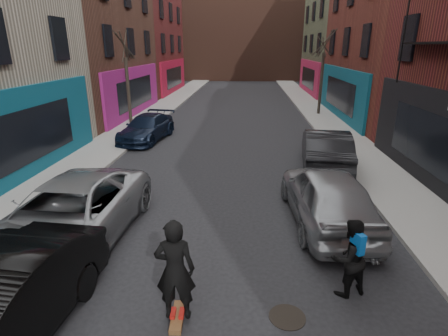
# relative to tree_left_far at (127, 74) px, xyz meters

# --- Properties ---
(sidewalk_left) EXTENTS (2.50, 84.00, 0.13)m
(sidewalk_left) POSITION_rel_tree_left_far_xyz_m (-0.05, 12.00, -3.31)
(sidewalk_left) COLOR gray
(sidewalk_left) RESTS_ON ground
(sidewalk_right) EXTENTS (2.50, 84.00, 0.13)m
(sidewalk_right) POSITION_rel_tree_left_far_xyz_m (12.45, 12.00, -3.31)
(sidewalk_right) COLOR gray
(sidewalk_right) RESTS_ON ground
(building_far) EXTENTS (40.00, 10.00, 14.00)m
(building_far) POSITION_rel_tree_left_far_xyz_m (6.20, 38.00, 3.62)
(building_far) COLOR #47281E
(building_far) RESTS_ON ground
(tree_left_far) EXTENTS (2.00, 2.00, 6.50)m
(tree_left_far) POSITION_rel_tree_left_far_xyz_m (0.00, 0.00, 0.00)
(tree_left_far) COLOR black
(tree_left_far) RESTS_ON sidewalk_left
(tree_right_far) EXTENTS (2.00, 2.00, 6.80)m
(tree_right_far) POSITION_rel_tree_left_far_xyz_m (12.40, 6.00, 0.15)
(tree_right_far) COLOR black
(tree_right_far) RESTS_ON sidewalk_right
(parked_left_far) EXTENTS (2.92, 5.99, 1.64)m
(parked_left_far) POSITION_rel_tree_left_far_xyz_m (2.61, -12.90, -2.56)
(parked_left_far) COLOR gray
(parked_left_far) RESTS_ON ground
(parked_left_end) EXTENTS (2.54, 4.93, 1.37)m
(parked_left_end) POSITION_rel_tree_left_far_xyz_m (1.60, -2.18, -2.70)
(parked_left_end) COLOR black
(parked_left_end) RESTS_ON ground
(parked_right_far) EXTENTS (2.32, 5.09, 1.70)m
(parked_right_far) POSITION_rel_tree_left_far_xyz_m (9.40, -11.23, -2.53)
(parked_right_far) COLOR gray
(parked_right_far) RESTS_ON ground
(parked_right_end) EXTENTS (2.38, 5.27, 1.68)m
(parked_right_end) POSITION_rel_tree_left_far_xyz_m (10.36, -6.32, -2.54)
(parked_right_end) COLOR black
(parked_right_end) RESTS_ON ground
(skateboard) EXTENTS (0.27, 0.81, 0.10)m
(skateboard) POSITION_rel_tree_left_far_xyz_m (5.85, -15.36, -3.33)
(skateboard) COLOR brown
(skateboard) RESTS_ON ground
(skateboarder) EXTENTS (0.75, 0.52, 1.99)m
(skateboarder) POSITION_rel_tree_left_far_xyz_m (5.85, -15.36, -2.28)
(skateboarder) COLOR black
(skateboarder) RESTS_ON skateboard
(pedestrian) EXTENTS (1.00, 0.90, 1.69)m
(pedestrian) POSITION_rel_tree_left_far_xyz_m (9.20, -14.37, -2.53)
(pedestrian) COLOR black
(pedestrian) RESTS_ON ground
(manhole) EXTENTS (0.89, 0.89, 0.01)m
(manhole) POSITION_rel_tree_left_far_xyz_m (7.93, -15.17, -3.37)
(manhole) COLOR black
(manhole) RESTS_ON ground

